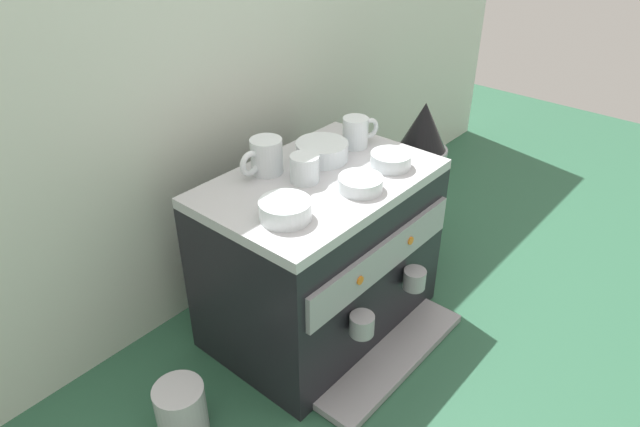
{
  "coord_description": "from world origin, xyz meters",
  "views": [
    {
      "loc": [
        -0.9,
        -0.77,
        1.07
      ],
      "look_at": [
        0.0,
        0.0,
        0.34
      ],
      "focal_mm": 32.5,
      "sensor_mm": 36.0,
      "label": 1
    }
  ],
  "objects_px": {
    "ceramic_cup_2": "(357,132)",
    "ceramic_bowl_0": "(285,210)",
    "ceramic_bowl_1": "(360,184)",
    "espresso_machine": "(321,256)",
    "ceramic_bowl_2": "(322,151)",
    "ceramic_cup_1": "(265,157)",
    "coffee_grinder": "(417,182)",
    "ceramic_cup_0": "(305,168)",
    "milk_pitcher": "(183,410)",
    "ceramic_bowl_3": "(391,161)"
  },
  "relations": [
    {
      "from": "espresso_machine",
      "to": "ceramic_bowl_2",
      "type": "height_order",
      "value": "ceramic_bowl_2"
    },
    {
      "from": "ceramic_cup_1",
      "to": "ceramic_bowl_0",
      "type": "relative_size",
      "value": 1.1
    },
    {
      "from": "ceramic_bowl_2",
      "to": "milk_pitcher",
      "type": "bearing_deg",
      "value": -173.12
    },
    {
      "from": "ceramic_cup_1",
      "to": "ceramic_bowl_1",
      "type": "bearing_deg",
      "value": -70.26
    },
    {
      "from": "milk_pitcher",
      "to": "ceramic_bowl_2",
      "type": "bearing_deg",
      "value": 6.88
    },
    {
      "from": "coffee_grinder",
      "to": "ceramic_cup_0",
      "type": "bearing_deg",
      "value": 178.14
    },
    {
      "from": "ceramic_cup_2",
      "to": "milk_pitcher",
      "type": "bearing_deg",
      "value": -175.85
    },
    {
      "from": "espresso_machine",
      "to": "ceramic_cup_2",
      "type": "xyz_separation_m",
      "value": [
        0.19,
        0.05,
        0.26
      ]
    },
    {
      "from": "ceramic_bowl_2",
      "to": "coffee_grinder",
      "type": "distance_m",
      "value": 0.44
    },
    {
      "from": "ceramic_cup_2",
      "to": "ceramic_bowl_3",
      "type": "relative_size",
      "value": 1.07
    },
    {
      "from": "ceramic_cup_0",
      "to": "milk_pitcher",
      "type": "relative_size",
      "value": 0.76
    },
    {
      "from": "ceramic_bowl_2",
      "to": "milk_pitcher",
      "type": "relative_size",
      "value": 1.05
    },
    {
      "from": "espresso_machine",
      "to": "ceramic_cup_2",
      "type": "distance_m",
      "value": 0.33
    },
    {
      "from": "espresso_machine",
      "to": "ceramic_bowl_1",
      "type": "xyz_separation_m",
      "value": [
        0.02,
        -0.1,
        0.23
      ]
    },
    {
      "from": "ceramic_bowl_2",
      "to": "ceramic_bowl_3",
      "type": "bearing_deg",
      "value": -63.73
    },
    {
      "from": "ceramic_bowl_3",
      "to": "ceramic_bowl_1",
      "type": "bearing_deg",
      "value": -174.58
    },
    {
      "from": "ceramic_bowl_1",
      "to": "espresso_machine",
      "type": "bearing_deg",
      "value": 99.03
    },
    {
      "from": "ceramic_cup_0",
      "to": "ceramic_bowl_2",
      "type": "height_order",
      "value": "ceramic_cup_0"
    },
    {
      "from": "ceramic_cup_1",
      "to": "coffee_grinder",
      "type": "height_order",
      "value": "ceramic_cup_1"
    },
    {
      "from": "ceramic_cup_1",
      "to": "ceramic_cup_2",
      "type": "bearing_deg",
      "value": -15.62
    },
    {
      "from": "ceramic_bowl_0",
      "to": "coffee_grinder",
      "type": "height_order",
      "value": "coffee_grinder"
    },
    {
      "from": "ceramic_cup_2",
      "to": "ceramic_bowl_2",
      "type": "relative_size",
      "value": 0.81
    },
    {
      "from": "ceramic_cup_2",
      "to": "ceramic_bowl_1",
      "type": "distance_m",
      "value": 0.23
    },
    {
      "from": "ceramic_cup_1",
      "to": "ceramic_bowl_2",
      "type": "xyz_separation_m",
      "value": [
        0.14,
        -0.05,
        -0.02
      ]
    },
    {
      "from": "coffee_grinder",
      "to": "ceramic_cup_1",
      "type": "bearing_deg",
      "value": 167.99
    },
    {
      "from": "coffee_grinder",
      "to": "milk_pitcher",
      "type": "xyz_separation_m",
      "value": [
        -0.91,
        -0.01,
        -0.17
      ]
    },
    {
      "from": "ceramic_bowl_0",
      "to": "ceramic_cup_2",
      "type": "bearing_deg",
      "value": 15.44
    },
    {
      "from": "ceramic_cup_0",
      "to": "coffee_grinder",
      "type": "distance_m",
      "value": 0.54
    },
    {
      "from": "ceramic_cup_0",
      "to": "ceramic_bowl_0",
      "type": "relative_size",
      "value": 0.86
    },
    {
      "from": "ceramic_cup_0",
      "to": "ceramic_cup_2",
      "type": "bearing_deg",
      "value": 5.82
    },
    {
      "from": "ceramic_cup_0",
      "to": "ceramic_bowl_1",
      "type": "xyz_separation_m",
      "value": [
        0.05,
        -0.12,
        -0.02
      ]
    },
    {
      "from": "ceramic_cup_2",
      "to": "milk_pitcher",
      "type": "xyz_separation_m",
      "value": [
        -0.65,
        -0.05,
        -0.41
      ]
    },
    {
      "from": "ceramic_bowl_0",
      "to": "ceramic_bowl_3",
      "type": "xyz_separation_m",
      "value": [
        0.33,
        -0.03,
        -0.0
      ]
    },
    {
      "from": "ceramic_bowl_2",
      "to": "ceramic_cup_2",
      "type": "bearing_deg",
      "value": -8.48
    },
    {
      "from": "ceramic_bowl_2",
      "to": "espresso_machine",
      "type": "bearing_deg",
      "value": -140.05
    },
    {
      "from": "ceramic_bowl_0",
      "to": "ceramic_bowl_2",
      "type": "xyz_separation_m",
      "value": [
        0.26,
        0.12,
        0.0
      ]
    },
    {
      "from": "ceramic_cup_0",
      "to": "ceramic_bowl_0",
      "type": "distance_m",
      "value": 0.17
    },
    {
      "from": "coffee_grinder",
      "to": "ceramic_bowl_0",
      "type": "bearing_deg",
      "value": -174.18
    },
    {
      "from": "ceramic_cup_0",
      "to": "coffee_grinder",
      "type": "bearing_deg",
      "value": -1.86
    },
    {
      "from": "espresso_machine",
      "to": "milk_pitcher",
      "type": "bearing_deg",
      "value": 180.0
    },
    {
      "from": "ceramic_bowl_2",
      "to": "ceramic_cup_1",
      "type": "bearing_deg",
      "value": 158.8
    },
    {
      "from": "ceramic_cup_1",
      "to": "ceramic_bowl_0",
      "type": "bearing_deg",
      "value": -123.92
    },
    {
      "from": "ceramic_cup_0",
      "to": "milk_pitcher",
      "type": "xyz_separation_m",
      "value": [
        -0.43,
        -0.02,
        -0.41
      ]
    },
    {
      "from": "ceramic_cup_1",
      "to": "ceramic_bowl_1",
      "type": "distance_m",
      "value": 0.23
    },
    {
      "from": "ceramic_cup_2",
      "to": "ceramic_bowl_0",
      "type": "bearing_deg",
      "value": -164.56
    },
    {
      "from": "espresso_machine",
      "to": "coffee_grinder",
      "type": "distance_m",
      "value": 0.45
    },
    {
      "from": "espresso_machine",
      "to": "ceramic_cup_2",
      "type": "relative_size",
      "value": 5.4
    },
    {
      "from": "ceramic_bowl_3",
      "to": "coffee_grinder",
      "type": "bearing_deg",
      "value": 17.58
    },
    {
      "from": "ceramic_cup_2",
      "to": "coffee_grinder",
      "type": "relative_size",
      "value": 0.21
    },
    {
      "from": "espresso_machine",
      "to": "ceramic_cup_0",
      "type": "relative_size",
      "value": 6.05
    }
  ]
}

